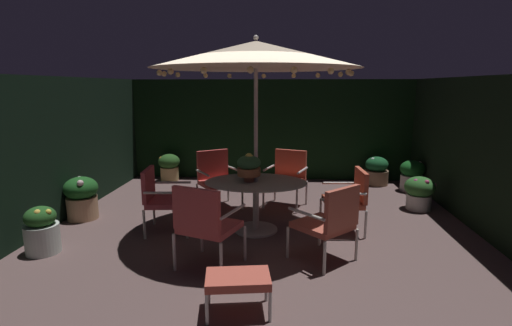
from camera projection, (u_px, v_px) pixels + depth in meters
ground_plane at (259, 240)px, 5.40m from camera, size 6.86×7.86×0.02m
hedge_backdrop_rear at (270, 129)px, 8.88m from camera, size 6.86×0.30×2.24m
hedge_backdrop_left at (26, 157)px, 5.43m from camera, size 0.30×7.86×2.24m
patio_dining_table at (256, 192)px, 5.63m from camera, size 1.49×1.17×0.75m
patio_umbrella at (256, 55)px, 5.26m from camera, size 2.87×2.87×2.77m
centerpiece_planter at (249, 166)px, 5.53m from camera, size 0.34×0.34×0.41m
patio_chair_north at (205, 221)px, 4.41m from camera, size 0.82×0.79×1.02m
patio_chair_northeast at (330, 220)px, 4.61m from camera, size 0.87×0.87×0.96m
patio_chair_east at (350, 196)px, 5.63m from camera, size 0.61×0.68×0.92m
patio_chair_southeast at (288, 174)px, 6.86m from camera, size 0.79×0.75×0.98m
patio_chair_south at (217, 176)px, 6.80m from camera, size 0.85×0.84×0.99m
patio_chair_southwest at (161, 196)px, 5.61m from camera, size 0.68×0.67×0.94m
ottoman_footrest at (238, 280)px, 3.61m from camera, size 0.65×0.47×0.38m
potted_plant_back_left at (82, 197)px, 6.18m from camera, size 0.52×0.52×0.69m
potted_plant_left_far at (42, 230)px, 4.93m from camera, size 0.42×0.42×0.61m
potted_plant_left_near at (419, 192)px, 6.67m from camera, size 0.51×0.50×0.58m
potted_plant_right_far at (376, 171)px, 8.36m from camera, size 0.50×0.50×0.61m
potted_plant_back_right at (412, 175)px, 7.84m from camera, size 0.49×0.49×0.63m
potted_plant_front_corner at (169, 166)px, 8.73m from camera, size 0.48×0.48×0.60m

